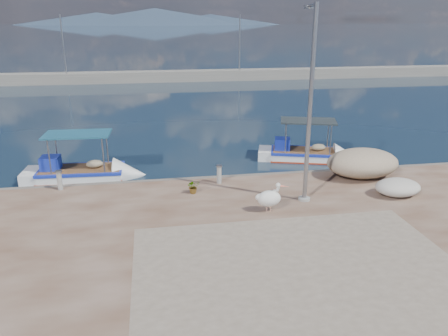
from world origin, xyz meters
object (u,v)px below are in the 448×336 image
at_px(pelican, 270,198).
at_px(lamp_post, 309,114).
at_px(bollard_near, 219,173).
at_px(boat_left, 81,175).
at_px(boat_right, 305,156).

distance_m(pelican, lamp_post, 3.30).
height_order(lamp_post, bollard_near, lamp_post).
height_order(boat_left, boat_right, boat_left).
bearing_deg(lamp_post, pelican, -153.04).
relative_size(boat_right, lamp_post, 0.76).
relative_size(boat_left, boat_right, 0.99).
bearing_deg(bollard_near, pelican, -67.05).
height_order(boat_right, pelican, boat_right).
distance_m(boat_right, lamp_post, 7.64).
bearing_deg(boat_left, lamp_post, -27.80).
relative_size(boat_right, pelican, 4.65).
bearing_deg(lamp_post, boat_right, 69.83).
relative_size(boat_left, pelican, 4.62).
height_order(pelican, lamp_post, lamp_post).
height_order(boat_right, bollard_near, boat_right).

